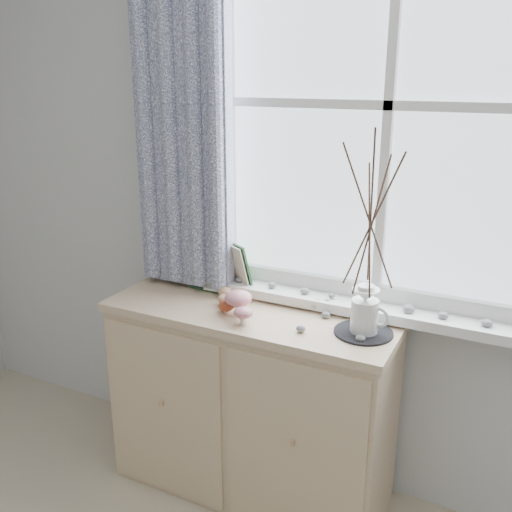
# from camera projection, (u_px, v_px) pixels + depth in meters

# --- Properties ---
(sideboard) EXTENTS (1.20, 0.45, 0.85)m
(sideboard) POSITION_uv_depth(u_px,v_px,m) (250.00, 402.00, 2.42)
(sideboard) COLOR beige
(sideboard) RESTS_ON ground
(botanical_book) EXTENTS (0.34, 0.14, 0.23)m
(botanical_book) POSITION_uv_depth(u_px,v_px,m) (218.00, 267.00, 2.45)
(botanical_book) COLOR #1F4124
(botanical_book) RESTS_ON sideboard
(toadstool_cluster) EXTENTS (0.15, 0.16, 0.10)m
(toadstool_cluster) POSITION_uv_depth(u_px,v_px,m) (240.00, 302.00, 2.21)
(toadstool_cluster) COLOR white
(toadstool_cluster) RESTS_ON sideboard
(wooden_eggs) EXTENTS (0.14, 0.18, 0.07)m
(wooden_eggs) POSITION_uv_depth(u_px,v_px,m) (226.00, 299.00, 2.33)
(wooden_eggs) COLOR tan
(wooden_eggs) RESTS_ON sideboard
(songbird_figurine) EXTENTS (0.12, 0.08, 0.06)m
(songbird_figurine) POSITION_uv_depth(u_px,v_px,m) (319.00, 304.00, 2.28)
(songbird_figurine) COLOR beige
(songbird_figurine) RESTS_ON sideboard
(crocheted_doily) EXTENTS (0.22, 0.22, 0.01)m
(crocheted_doily) POSITION_uv_depth(u_px,v_px,m) (363.00, 332.00, 2.09)
(crocheted_doily) COLOR black
(crocheted_doily) RESTS_ON sideboard
(twig_pitcher) EXTENTS (0.33, 0.33, 0.76)m
(twig_pitcher) POSITION_uv_depth(u_px,v_px,m) (371.00, 218.00, 1.96)
(twig_pitcher) COLOR silver
(twig_pitcher) RESTS_ON crocheted_doily
(sideboard_pebbles) EXTENTS (0.26, 0.19, 0.02)m
(sideboard_pebbles) POSITION_uv_depth(u_px,v_px,m) (329.00, 327.00, 2.11)
(sideboard_pebbles) COLOR gray
(sideboard_pebbles) RESTS_ON sideboard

